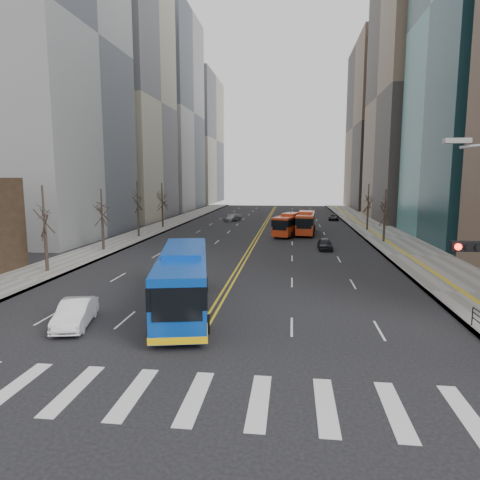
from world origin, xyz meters
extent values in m
plane|color=black|center=(0.00, 0.00, 0.00)|extent=(220.00, 220.00, 0.00)
cube|color=slate|center=(17.50, 45.00, 0.07)|extent=(7.00, 130.00, 0.15)
cube|color=slate|center=(-16.50, 45.00, 0.07)|extent=(5.00, 130.00, 0.15)
cube|color=silver|center=(-5.91, 0.00, 0.01)|extent=(0.70, 4.00, 0.01)
cube|color=silver|center=(-3.55, 0.00, 0.01)|extent=(0.70, 4.00, 0.01)
cube|color=silver|center=(-1.18, 0.00, 0.01)|extent=(0.70, 4.00, 0.01)
cube|color=silver|center=(1.18, 0.00, 0.01)|extent=(0.70, 4.00, 0.01)
cube|color=silver|center=(3.55, 0.00, 0.01)|extent=(0.70, 4.00, 0.01)
cube|color=silver|center=(5.91, 0.00, 0.01)|extent=(0.70, 4.00, 0.01)
cube|color=silver|center=(8.27, 0.00, 0.01)|extent=(0.70, 4.00, 0.01)
cube|color=silver|center=(10.64, 0.00, 0.01)|extent=(0.70, 4.00, 0.01)
cube|color=gold|center=(-0.20, 55.00, 0.01)|extent=(0.15, 100.00, 0.01)
cube|color=gold|center=(0.20, 55.00, 0.01)|extent=(0.15, 100.00, 0.01)
cube|color=gray|center=(-31.00, 40.00, 26.00)|extent=(22.00, 24.00, 52.00)
cube|color=gray|center=(-31.00, 66.00, 22.00)|extent=(22.00, 22.00, 44.00)
cube|color=gray|center=(-30.00, 93.00, 24.00)|extent=(20.00, 26.00, 48.00)
cube|color=#786653|center=(30.00, 71.00, 23.00)|extent=(20.00, 26.00, 46.00)
cube|color=gray|center=(-29.00, 125.00, 20.00)|extent=(18.00, 30.00, 40.00)
cube|color=brown|center=(29.00, 103.00, 21.00)|extent=(18.00, 30.00, 42.00)
cube|color=black|center=(11.00, 2.00, 5.50)|extent=(1.10, 0.28, 0.38)
cylinder|color=#FF190C|center=(10.65, 1.84, 5.50)|extent=(0.24, 0.08, 0.24)
cylinder|color=black|center=(11.00, 1.84, 5.50)|extent=(0.24, 0.08, 0.24)
cylinder|color=black|center=(11.35, 1.84, 5.50)|extent=(0.24, 0.08, 0.24)
cube|color=#999993|center=(10.40, 2.00, 9.30)|extent=(0.90, 0.35, 0.18)
cylinder|color=black|center=(14.30, 9.00, 0.65)|extent=(0.06, 0.06, 1.00)
cylinder|color=#30241D|center=(-16.00, 19.00, 1.95)|extent=(0.28, 0.28, 3.90)
cylinder|color=#30241D|center=(-16.00, 30.00, 1.80)|extent=(0.28, 0.28, 3.60)
cylinder|color=#30241D|center=(-16.00, 41.00, 2.00)|extent=(0.28, 0.28, 4.00)
cylinder|color=#30241D|center=(-16.00, 52.00, 1.90)|extent=(0.28, 0.28, 3.80)
cylinder|color=#30241D|center=(16.00, 40.00, 1.75)|extent=(0.28, 0.28, 3.50)
cylinder|color=#30241D|center=(16.00, 52.00, 1.88)|extent=(0.28, 0.28, 3.75)
cube|color=#0B3EA5|center=(-1.87, 10.31, 1.92)|extent=(5.36, 13.35, 3.14)
cube|color=black|center=(-1.87, 10.31, 2.51)|extent=(5.42, 13.39, 1.12)
cube|color=#0B3EA5|center=(-1.87, 10.31, 3.59)|extent=(3.07, 4.93, 0.40)
cube|color=yellow|center=(-1.87, 10.31, 0.55)|extent=(5.42, 13.39, 0.35)
cylinder|color=black|center=(-2.34, 5.93, 0.50)|extent=(0.50, 1.04, 1.00)
cylinder|color=black|center=(0.33, 6.49, 0.50)|extent=(0.50, 1.04, 1.00)
cylinder|color=black|center=(-4.06, 14.12, 0.50)|extent=(0.50, 1.04, 1.00)
cylinder|color=black|center=(-1.40, 14.68, 0.50)|extent=(0.50, 1.04, 1.00)
cube|color=#B83313|center=(4.42, 45.34, 1.59)|extent=(4.86, 9.98, 2.49)
cube|color=black|center=(4.42, 45.34, 2.11)|extent=(4.92, 10.02, 0.91)
cube|color=#B83313|center=(4.42, 45.34, 2.94)|extent=(2.66, 3.77, 0.40)
cylinder|color=black|center=(2.48, 42.66, 0.50)|extent=(0.57, 1.04, 1.00)
cylinder|color=black|center=(4.61, 42.04, 0.50)|extent=(0.57, 1.04, 1.00)
cylinder|color=black|center=(4.23, 48.65, 0.50)|extent=(0.57, 1.04, 1.00)
cylinder|color=black|center=(6.36, 48.03, 0.50)|extent=(0.57, 1.04, 1.00)
cube|color=#B83313|center=(6.59, 47.34, 1.66)|extent=(3.05, 10.35, 2.62)
cube|color=black|center=(6.59, 47.34, 2.19)|extent=(3.11, 10.37, 0.95)
cube|color=#B83313|center=(6.59, 47.34, 3.07)|extent=(2.11, 3.70, 0.40)
cylinder|color=black|center=(5.20, 44.16, 0.50)|extent=(0.37, 1.02, 1.00)
cylinder|color=black|center=(7.52, 44.00, 0.50)|extent=(0.37, 1.02, 1.00)
cylinder|color=black|center=(5.67, 50.68, 0.50)|extent=(0.37, 1.02, 1.00)
cylinder|color=black|center=(7.99, 50.51, 0.50)|extent=(0.37, 1.02, 1.00)
imported|color=silver|center=(-6.96, 6.68, 0.72)|extent=(2.44, 4.59, 1.44)
imported|color=black|center=(8.33, 33.63, 0.64)|extent=(1.58, 3.80, 1.29)
imported|color=#99999E|center=(-6.39, 64.11, 0.63)|extent=(3.35, 4.67, 1.26)
imported|color=black|center=(12.50, 68.05, 0.55)|extent=(2.24, 4.12, 1.10)
camera|label=1|loc=(4.60, -14.39, 8.00)|focal=32.00mm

